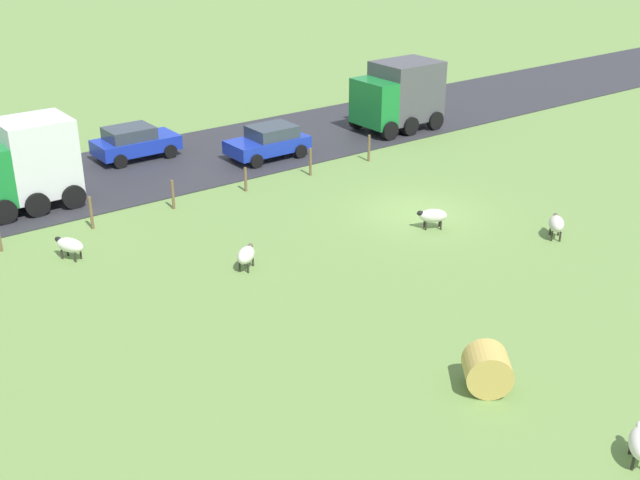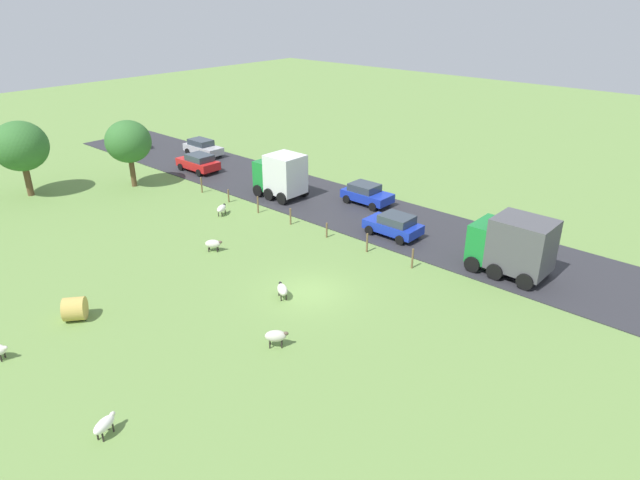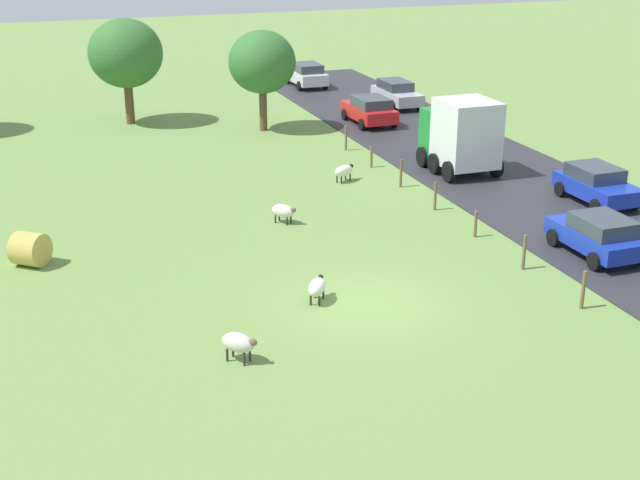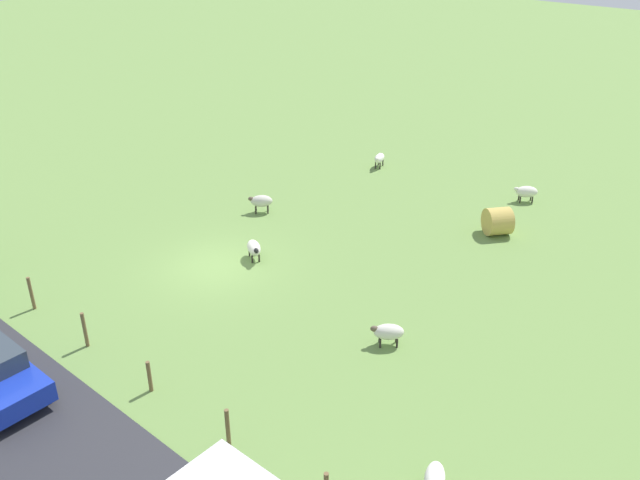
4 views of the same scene
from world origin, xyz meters
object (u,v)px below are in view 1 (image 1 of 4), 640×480
(truck_1, at_px, (26,163))
(hay_bale_0, at_px, (487,369))
(sheep_5, at_px, (556,224))
(sheep_0, at_px, (70,245))
(car_4, at_px, (134,142))
(car_3, at_px, (269,141))
(sheep_3, at_px, (246,255))
(sheep_4, at_px, (433,216))
(truck_0, at_px, (399,94))

(truck_1, bearing_deg, hay_bale_0, -165.51)
(sheep_5, bearing_deg, sheep_0, 59.13)
(sheep_0, relative_size, hay_bale_0, 1.02)
(hay_bale_0, height_order, car_4, car_4)
(sheep_0, height_order, hay_bale_0, hay_bale_0)
(sheep_0, bearing_deg, car_3, -65.76)
(hay_bale_0, relative_size, truck_1, 0.31)
(sheep_3, relative_size, sheep_4, 0.95)
(hay_bale_0, bearing_deg, car_3, -17.47)
(sheep_4, relative_size, truck_0, 0.26)
(sheep_4, height_order, truck_1, truck_1)
(truck_0, bearing_deg, sheep_0, 104.87)
(car_3, bearing_deg, sheep_4, -178.73)
(sheep_0, bearing_deg, hay_bale_0, -158.12)
(sheep_0, xyz_separation_m, hay_bale_0, (-13.98, -5.61, 0.08))
(sheep_0, height_order, truck_0, truck_0)
(sheep_4, xyz_separation_m, car_4, (14.47, 5.37, 0.35))
(car_3, bearing_deg, sheep_5, -167.22)
(hay_bale_0, distance_m, car_4, 22.93)
(sheep_0, height_order, sheep_3, sheep_3)
(sheep_3, xyz_separation_m, hay_bale_0, (-9.67, -1.16, 0.09))
(hay_bale_0, height_order, car_3, car_3)
(sheep_5, relative_size, hay_bale_0, 0.92)
(truck_1, distance_m, car_4, 6.91)
(sheep_0, bearing_deg, truck_0, -75.13)
(sheep_5, bearing_deg, car_3, 12.78)
(sheep_5, height_order, truck_0, truck_0)
(hay_bale_0, xyz_separation_m, car_3, (19.23, -6.05, 0.25))
(sheep_5, relative_size, truck_0, 0.25)
(car_4, bearing_deg, sheep_3, 171.02)
(car_4, bearing_deg, truck_0, -105.38)
(truck_1, bearing_deg, sheep_5, -135.41)
(sheep_0, xyz_separation_m, sheep_4, (-5.53, -11.91, -0.01))
(sheep_4, distance_m, truck_1, 16.00)
(hay_bale_0, relative_size, truck_0, 0.27)
(car_3, bearing_deg, sheep_0, 114.24)
(sheep_0, distance_m, truck_1, 5.83)
(hay_bale_0, xyz_separation_m, truck_1, (19.62, 5.07, 1.28))
(sheep_3, xyz_separation_m, car_4, (13.24, -2.09, 0.35))
(car_3, height_order, car_4, car_4)
(sheep_4, bearing_deg, car_3, 1.27)
(sheep_3, xyz_separation_m, truck_0, (9.58, -15.41, 1.39))
(sheep_0, relative_size, car_3, 0.32)
(sheep_5, relative_size, truck_1, 0.29)
(sheep_0, height_order, sheep_4, sheep_0)
(sheep_4, bearing_deg, truck_0, -36.34)
(sheep_5, bearing_deg, truck_1, 44.59)
(truck_1, xyz_separation_m, car_3, (-0.39, -11.12, -1.03))
(sheep_4, xyz_separation_m, sheep_5, (-3.36, -2.97, 0.06))
(hay_bale_0, bearing_deg, sheep_5, -61.22)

